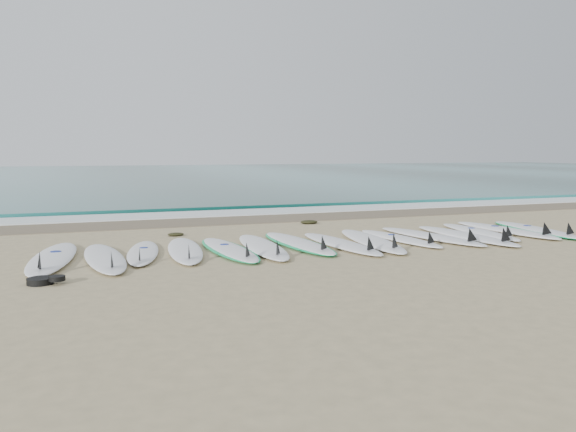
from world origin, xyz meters
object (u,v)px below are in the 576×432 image
object	(u,v)px
surfboard_7	(342,243)
surfboard_14	(537,229)
surfboard_0	(52,258)
leash_coil	(44,280)

from	to	relation	value
surfboard_7	surfboard_14	distance (m)	4.57
surfboard_0	surfboard_7	bearing A→B (deg)	2.91
surfboard_0	surfboard_7	world-z (taller)	surfboard_0
surfboard_7	surfboard_14	size ratio (longest dim) A/B	0.96
surfboard_7	leash_coil	size ratio (longest dim) A/B	5.84
surfboard_14	surfboard_0	bearing A→B (deg)	-172.34
surfboard_7	leash_coil	world-z (taller)	surfboard_7
leash_coil	surfboard_7	bearing A→B (deg)	14.65
surfboard_14	leash_coil	size ratio (longest dim) A/B	6.08
surfboard_0	leash_coil	bearing A→B (deg)	-84.75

